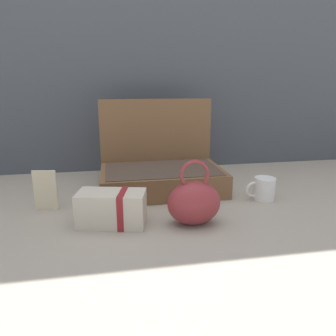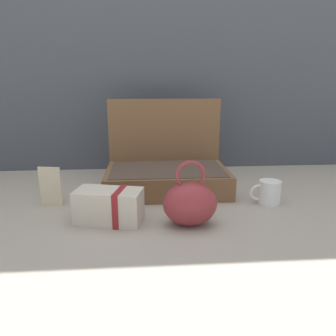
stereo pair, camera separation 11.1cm
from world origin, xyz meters
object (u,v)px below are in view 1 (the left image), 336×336
coffee_mug (264,189)px  info_card_left (45,190)px  teal_pouch_handbag (194,202)px  cream_toiletry_bag (113,208)px  open_suitcase (161,170)px

coffee_mug → info_card_left: 0.82m
teal_pouch_handbag → info_card_left: bearing=156.9°
cream_toiletry_bag → info_card_left: (-0.23, 0.17, 0.02)m
info_card_left → teal_pouch_handbag: bearing=-12.0°
info_card_left → open_suitcase: bearing=31.3°
open_suitcase → coffee_mug: bearing=-28.9°
cream_toiletry_bag → info_card_left: bearing=144.5°
cream_toiletry_bag → info_card_left: size_ratio=1.58×
open_suitcase → info_card_left: open_suitcase is taller
coffee_mug → cream_toiletry_bag: bearing=-168.0°
info_card_left → cream_toiletry_bag: bearing=-24.4°
coffee_mug → info_card_left: bearing=176.9°
coffee_mug → teal_pouch_handbag: bearing=-153.0°
cream_toiletry_bag → coffee_mug: cream_toiletry_bag is taller
teal_pouch_handbag → coffee_mug: (0.33, 0.17, -0.03)m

